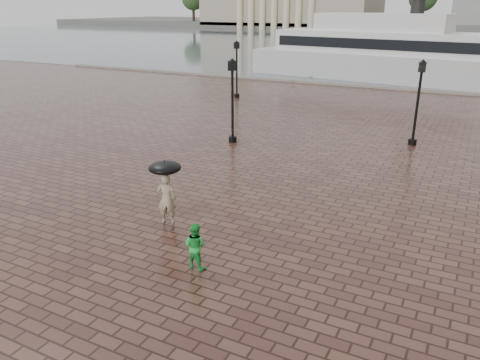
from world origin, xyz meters
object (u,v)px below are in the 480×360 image
(child_pedestrian, at_px, (195,246))
(ferry_near, at_px, (380,53))
(street_lamps, at_px, (351,86))
(adult_pedestrian, at_px, (167,199))

(child_pedestrian, height_order, ferry_near, ferry_near)
(street_lamps, relative_size, ferry_near, 0.78)
(street_lamps, height_order, child_pedestrian, street_lamps)
(child_pedestrian, xyz_separation_m, ferry_near, (-3.22, 40.30, 1.94))
(adult_pedestrian, relative_size, child_pedestrian, 1.29)
(adult_pedestrian, xyz_separation_m, ferry_near, (-0.76, 38.23, 1.74))
(street_lamps, bearing_deg, ferry_near, 96.62)
(street_lamps, bearing_deg, child_pedestrian, -87.58)
(ferry_near, bearing_deg, adult_pedestrian, -81.59)
(adult_pedestrian, relative_size, ferry_near, 0.07)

